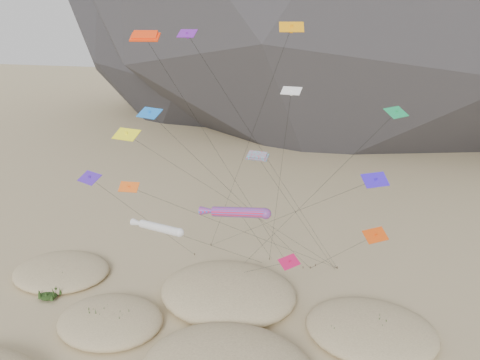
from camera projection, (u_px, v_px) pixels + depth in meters
name	position (u px, v px, depth m)	size (l,w,h in m)	color
kite_stakes	(271.00, 262.00, 59.45)	(18.44, 6.78, 0.30)	#3F2D1E
rainbow_tube_kite	(236.00, 212.00, 45.42)	(7.39, 13.55, 12.43)	#EE193F
white_tube_kite	(158.00, 228.00, 43.71)	(9.57, 16.87, 11.57)	silver
orange_parafoil	(148.00, 40.00, 41.57)	(11.82, 15.10, 28.46)	#FF380D
multi_parafoil	(259.00, 158.00, 44.11)	(8.16, 12.15, 17.62)	red
delta_kites	(235.00, 149.00, 43.43)	(30.01, 18.90, 29.12)	white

